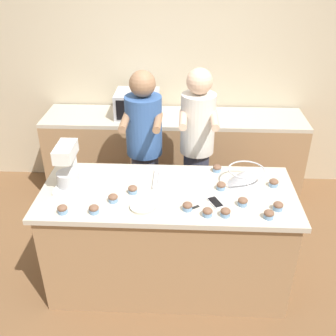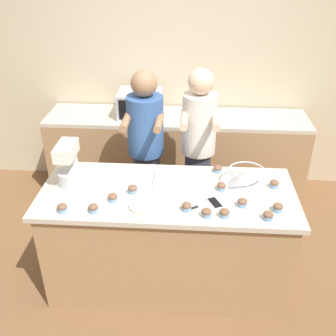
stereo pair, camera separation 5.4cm
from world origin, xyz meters
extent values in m
plane|color=brown|center=(0.00, 0.00, 0.00)|extent=(16.00, 16.00, 0.00)
cube|color=beige|center=(0.00, 1.78, 1.35)|extent=(10.00, 0.06, 2.70)
cube|color=#A87F56|center=(0.00, 0.00, 0.43)|extent=(1.87, 0.77, 0.87)
cube|color=beige|center=(0.00, 0.00, 0.89)|extent=(1.94, 0.82, 0.04)
cube|color=#A87F56|center=(0.00, 1.43, 0.45)|extent=(2.80, 0.60, 0.90)
cube|color=beige|center=(0.00, 1.43, 0.92)|extent=(2.80, 0.60, 0.04)
cylinder|color=#33384C|center=(-0.24, 0.66, 0.44)|extent=(0.25, 0.25, 0.89)
cylinder|color=#335693|center=(-0.24, 0.66, 1.16)|extent=(0.32, 0.32, 0.53)
sphere|color=#936B4C|center=(-0.24, 0.66, 1.53)|extent=(0.22, 0.22, 0.22)
cylinder|color=#936B4C|center=(-0.38, 0.49, 1.27)|extent=(0.06, 0.34, 0.06)
cylinder|color=#936B4C|center=(-0.11, 0.49, 1.27)|extent=(0.06, 0.34, 0.06)
cylinder|color=#33384C|center=(0.23, 0.66, 0.46)|extent=(0.23, 0.23, 0.92)
cylinder|color=silver|center=(0.23, 0.66, 1.18)|extent=(0.30, 0.30, 0.54)
sphere|color=#DBB293|center=(0.23, 0.66, 1.56)|extent=(0.22, 0.22, 0.22)
cylinder|color=#DBB293|center=(0.10, 0.49, 1.29)|extent=(0.06, 0.34, 0.06)
cylinder|color=#DBB293|center=(0.36, 0.49, 1.29)|extent=(0.06, 0.34, 0.06)
cube|color=white|center=(-0.76, 0.04, 0.92)|extent=(0.20, 0.30, 0.03)
cylinder|color=white|center=(-0.76, 0.16, 1.05)|extent=(0.07, 0.07, 0.23)
cube|color=white|center=(-0.76, 0.03, 1.21)|extent=(0.13, 0.26, 0.10)
cylinder|color=#BCBCC1|center=(-0.76, 0.01, 0.99)|extent=(0.17, 0.17, 0.11)
cone|color=#BCBCC1|center=(0.60, 0.12, 0.98)|extent=(0.28, 0.28, 0.14)
torus|color=#BCBCC1|center=(0.60, 0.12, 1.04)|extent=(0.29, 0.29, 0.01)
cube|color=silver|center=(0.10, 0.15, 0.92)|extent=(0.43, 0.27, 0.02)
cube|color=white|center=(0.10, 0.15, 0.94)|extent=(0.35, 0.22, 0.02)
cube|color=#B7B7BC|center=(-0.39, 1.43, 1.07)|extent=(0.45, 0.38, 0.26)
cube|color=black|center=(-0.43, 1.24, 1.07)|extent=(0.31, 0.01, 0.21)
cube|color=#2D2D2D|center=(-0.23, 1.24, 1.07)|extent=(0.09, 0.01, 0.21)
cube|color=silver|center=(0.35, -0.14, 0.91)|extent=(0.13, 0.16, 0.01)
cube|color=black|center=(0.35, -0.14, 0.92)|extent=(0.11, 0.14, 0.00)
cylinder|color=beige|center=(-0.17, -0.22, 0.92)|extent=(0.19, 0.19, 0.02)
cube|color=#BCBCC1|center=(0.29, -0.15, 0.91)|extent=(0.13, 0.09, 0.01)
cube|color=black|center=(0.20, -0.21, 0.91)|extent=(0.08, 0.06, 0.01)
cylinder|color=#759EC6|center=(0.79, -0.20, 0.92)|extent=(0.07, 0.07, 0.03)
ellipsoid|color=brown|center=(0.79, -0.20, 0.95)|extent=(0.07, 0.07, 0.04)
cylinder|color=#759EC6|center=(0.41, 0.05, 0.92)|extent=(0.07, 0.07, 0.03)
ellipsoid|color=brown|center=(0.41, 0.05, 0.95)|extent=(0.07, 0.07, 0.04)
cylinder|color=#759EC6|center=(-0.39, -0.16, 0.92)|extent=(0.07, 0.07, 0.03)
ellipsoid|color=brown|center=(-0.39, -0.16, 0.95)|extent=(0.07, 0.07, 0.04)
cylinder|color=#759EC6|center=(0.15, -0.24, 0.92)|extent=(0.07, 0.07, 0.03)
ellipsoid|color=brown|center=(0.15, -0.24, 0.95)|extent=(0.07, 0.07, 0.04)
cylinder|color=#759EC6|center=(-0.50, -0.30, 0.92)|extent=(0.07, 0.07, 0.03)
ellipsoid|color=brown|center=(-0.50, -0.30, 0.95)|extent=(0.07, 0.07, 0.04)
cylinder|color=#759EC6|center=(0.41, -0.29, 0.92)|extent=(0.07, 0.07, 0.03)
ellipsoid|color=brown|center=(0.41, -0.29, 0.95)|extent=(0.07, 0.07, 0.04)
cylinder|color=#759EC6|center=(0.29, -0.30, 0.92)|extent=(0.07, 0.07, 0.03)
ellipsoid|color=brown|center=(0.29, -0.30, 0.95)|extent=(0.07, 0.07, 0.04)
cylinder|color=#759EC6|center=(-0.72, -0.31, 0.92)|extent=(0.07, 0.07, 0.03)
ellipsoid|color=brown|center=(-0.72, -0.31, 0.95)|extent=(0.07, 0.07, 0.04)
cylinder|color=#759EC6|center=(0.55, -0.16, 0.92)|extent=(0.07, 0.07, 0.03)
ellipsoid|color=brown|center=(0.55, -0.16, 0.95)|extent=(0.07, 0.07, 0.04)
cylinder|color=#759EC6|center=(0.82, 0.11, 0.92)|extent=(0.07, 0.07, 0.03)
ellipsoid|color=brown|center=(0.82, 0.11, 0.95)|extent=(0.07, 0.07, 0.04)
cylinder|color=#759EC6|center=(-0.26, -0.04, 0.92)|extent=(0.07, 0.07, 0.03)
ellipsoid|color=brown|center=(-0.26, -0.04, 0.95)|extent=(0.07, 0.07, 0.04)
cylinder|color=#759EC6|center=(0.71, -0.30, 0.92)|extent=(0.07, 0.07, 0.03)
ellipsoid|color=brown|center=(0.71, -0.30, 0.95)|extent=(0.07, 0.07, 0.04)
cylinder|color=#759EC6|center=(0.39, 0.32, 0.92)|extent=(0.07, 0.07, 0.03)
ellipsoid|color=brown|center=(0.39, 0.32, 0.95)|extent=(0.07, 0.07, 0.04)
camera|label=1|loc=(0.12, -2.50, 2.54)|focal=42.00mm
camera|label=2|loc=(0.17, -2.50, 2.54)|focal=42.00mm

